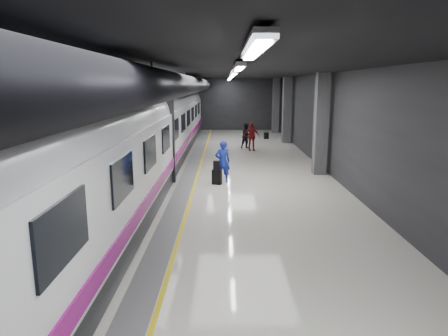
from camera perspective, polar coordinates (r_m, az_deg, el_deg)
ground at (r=16.26m, az=-0.84°, el=-2.35°), size 40.00×40.00×0.00m
platform_hall at (r=16.73m, az=-1.82°, el=10.30°), size 10.02×40.02×4.51m
train at (r=16.26m, az=-12.42°, el=4.80°), size 3.05×38.00×4.05m
traveler_main at (r=16.44m, az=-0.20°, el=0.92°), size 0.70×0.53×1.74m
suitcase_main at (r=16.21m, az=-1.02°, el=-1.29°), size 0.43×0.34×0.61m
shoulder_bag at (r=16.10m, az=-1.06°, el=0.39°), size 0.28×0.17×0.36m
traveler_far_a at (r=25.40m, az=3.26°, el=4.62°), size 0.96×0.87×1.61m
traveler_far_b at (r=24.61m, az=3.94°, el=4.52°), size 1.05×0.51×1.73m
suitcase_far at (r=30.07m, az=6.05°, el=4.61°), size 0.36×0.28×0.48m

